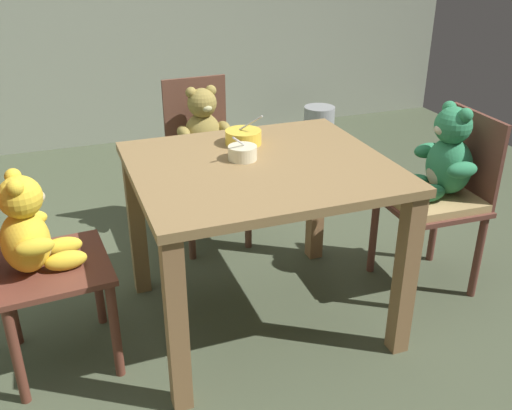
% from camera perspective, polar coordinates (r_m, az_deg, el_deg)
% --- Properties ---
extents(ground_plane, '(5.20, 5.20, 0.04)m').
position_cam_1_polar(ground_plane, '(2.58, 0.39, -11.25)').
color(ground_plane, '#454D38').
extents(dining_table, '(0.98, 0.88, 0.72)m').
position_cam_1_polar(dining_table, '(2.27, 0.44, 1.22)').
color(dining_table, olive).
rests_on(dining_table, ground_plane).
extents(teddy_chair_near_right, '(0.41, 0.41, 0.87)m').
position_cam_1_polar(teddy_chair_near_right, '(2.67, 17.99, 2.88)').
color(teddy_chair_near_right, brown).
rests_on(teddy_chair_near_right, ground_plane).
extents(teddy_chair_far_center, '(0.38, 0.42, 0.84)m').
position_cam_1_polar(teddy_chair_far_center, '(3.00, -5.11, 6.10)').
color(teddy_chair_far_center, brown).
rests_on(teddy_chair_far_center, ground_plane).
extents(teddy_chair_near_left, '(0.43, 0.44, 0.86)m').
position_cam_1_polar(teddy_chair_near_left, '(2.18, -21.42, -3.55)').
color(teddy_chair_near_left, brown).
rests_on(teddy_chair_near_left, ground_plane).
extents(porridge_bowl_yellow_far_center, '(0.15, 0.15, 0.13)m').
position_cam_1_polar(porridge_bowl_yellow_far_center, '(2.42, -1.26, 6.77)').
color(porridge_bowl_yellow_far_center, yellow).
rests_on(porridge_bowl_yellow_far_center, dining_table).
extents(porridge_bowl_cream_center, '(0.11, 0.11, 0.11)m').
position_cam_1_polar(porridge_bowl_cream_center, '(2.25, -1.35, 5.23)').
color(porridge_bowl_cream_center, beige).
rests_on(porridge_bowl_cream_center, dining_table).
extents(metal_pail, '(0.25, 0.25, 0.23)m').
position_cam_1_polar(metal_pail, '(4.78, 6.26, 8.32)').
color(metal_pail, '#93969B').
rests_on(metal_pail, ground_plane).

